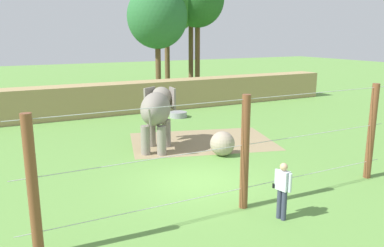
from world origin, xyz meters
name	(u,v)px	position (x,y,z in m)	size (l,w,h in m)	color
ground_plane	(199,181)	(0.00, 0.00, 0.00)	(120.00, 120.00, 0.00)	#609342
dirt_patch	(202,141)	(2.69, 4.64, 0.00)	(6.81, 4.53, 0.01)	#937F5B
embankment_wall	(101,99)	(0.00, 13.40, 1.00)	(36.00, 1.80, 2.00)	tan
elephant	(157,110)	(0.28, 4.50, 1.79)	(2.67, 3.26, 2.70)	gray
enrichment_ball	(222,144)	(2.35, 2.22, 0.54)	(1.07, 1.07, 1.07)	gray
cable_fence	(242,153)	(0.06, -2.50, 1.74)	(12.33, 0.25, 3.47)	brown
zookeeper	(283,188)	(0.70, -3.63, 0.93)	(0.29, 0.58, 1.67)	#33384C
water_tub	(178,114)	(4.10, 10.29, 0.18)	(1.10, 1.10, 0.35)	gray
tree_right_of_centre	(157,17)	(5.98, 17.96, 6.45)	(4.76, 4.76, 8.98)	brown
tree_far_right	(198,0)	(10.13, 18.97, 8.00)	(4.55, 4.55, 10.45)	brown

